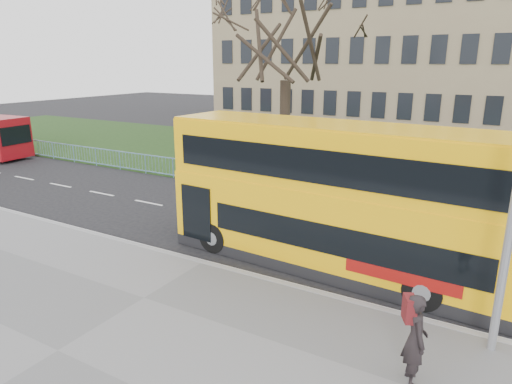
% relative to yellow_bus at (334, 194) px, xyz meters
% --- Properties ---
extents(ground, '(120.00, 120.00, 0.00)m').
position_rel_yellow_bus_xyz_m(ground, '(-3.44, -0.39, -2.32)').
color(ground, black).
rests_on(ground, ground).
extents(pavement, '(80.00, 10.50, 0.12)m').
position_rel_yellow_bus_xyz_m(pavement, '(-3.44, -7.14, -2.26)').
color(pavement, slate).
rests_on(pavement, ground).
extents(kerb, '(80.00, 0.20, 0.14)m').
position_rel_yellow_bus_xyz_m(kerb, '(-3.44, -1.94, -2.25)').
color(kerb, gray).
rests_on(kerb, ground).
extents(grass_verge, '(80.00, 15.40, 0.08)m').
position_rel_yellow_bus_xyz_m(grass_verge, '(-3.44, 13.91, -2.28)').
color(grass_verge, '#193312').
rests_on(grass_verge, ground).
extents(guard_railing, '(40.00, 0.12, 1.10)m').
position_rel_yellow_bus_xyz_m(guard_railing, '(-3.44, 6.21, -1.77)').
color(guard_railing, '#6693B6').
rests_on(guard_railing, ground).
extents(bare_tree, '(8.44, 8.44, 12.06)m').
position_rel_yellow_bus_xyz_m(bare_tree, '(-6.44, 9.61, 3.79)').
color(bare_tree, black).
rests_on(bare_tree, grass_verge).
extents(civic_building, '(30.00, 15.00, 14.00)m').
position_rel_yellow_bus_xyz_m(civic_building, '(-8.44, 34.61, 4.68)').
color(civic_building, '#826E52').
rests_on(civic_building, ground).
extents(yellow_bus, '(10.44, 2.99, 4.33)m').
position_rel_yellow_bus_xyz_m(yellow_bus, '(0.00, 0.00, 0.00)').
color(yellow_bus, '#FFB70A').
rests_on(yellow_bus, ground).
extents(pedestrian, '(0.70, 0.80, 1.85)m').
position_rel_yellow_bus_xyz_m(pedestrian, '(3.33, -4.34, -1.27)').
color(pedestrian, black).
rests_on(pedestrian, pavement).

